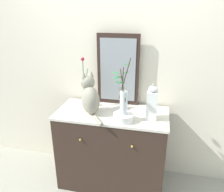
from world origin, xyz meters
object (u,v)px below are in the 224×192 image
object	(u,v)px
cat_sitting	(90,97)
mirror_leaning	(118,70)
sideboard	(112,148)
vase_glass_clear	(123,100)
vase_slim_green	(84,92)
jar_lidded_porcelain	(152,103)
bowl_porcelain	(123,117)

from	to	relation	value
cat_sitting	mirror_leaning	bearing A→B (deg)	53.29
sideboard	vase_glass_clear	size ratio (longest dim) A/B	2.16
cat_sitting	vase_slim_green	bearing A→B (deg)	127.94
mirror_leaning	jar_lidded_porcelain	xyz separation A→B (m)	(0.39, -0.30, -0.22)
mirror_leaning	vase_slim_green	xyz separation A→B (m)	(-0.33, -0.16, -0.22)
vase_glass_clear	bowl_porcelain	bearing A→B (deg)	-12.26
cat_sitting	vase_glass_clear	size ratio (longest dim) A/B	0.80
mirror_leaning	cat_sitting	bearing A→B (deg)	-126.71
cat_sitting	bowl_porcelain	distance (m)	0.40
vase_glass_clear	vase_slim_green	bearing A→B (deg)	152.61
sideboard	mirror_leaning	size ratio (longest dim) A/B	1.50
cat_sitting	jar_lidded_porcelain	distance (m)	0.61
vase_slim_green	vase_glass_clear	world-z (taller)	vase_glass_clear
cat_sitting	vase_slim_green	world-z (taller)	vase_slim_green
vase_slim_green	jar_lidded_porcelain	size ratio (longest dim) A/B	1.50
vase_glass_clear	sideboard	bearing A→B (deg)	133.14
vase_glass_clear	jar_lidded_porcelain	bearing A→B (deg)	19.82
mirror_leaning	vase_glass_clear	size ratio (longest dim) A/B	1.43
sideboard	cat_sitting	world-z (taller)	cat_sitting
mirror_leaning	jar_lidded_porcelain	bearing A→B (deg)	-37.99
sideboard	cat_sitting	distance (m)	0.65
vase_slim_green	vase_glass_clear	xyz separation A→B (m)	(0.47, -0.24, 0.06)
mirror_leaning	bowl_porcelain	world-z (taller)	mirror_leaning
sideboard	bowl_porcelain	bearing A→B (deg)	-46.33
sideboard	jar_lidded_porcelain	size ratio (longest dim) A/B	3.21
cat_sitting	sideboard	bearing A→B (deg)	13.67
vase_slim_green	bowl_porcelain	xyz separation A→B (m)	(0.47, -0.24, -0.12)
sideboard	cat_sitting	bearing A→B (deg)	-166.33
cat_sitting	jar_lidded_porcelain	size ratio (longest dim) A/B	1.19
vase_slim_green	bowl_porcelain	world-z (taller)	vase_slim_green
vase_glass_clear	jar_lidded_porcelain	size ratio (longest dim) A/B	1.49
vase_slim_green	vase_glass_clear	distance (m)	0.53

